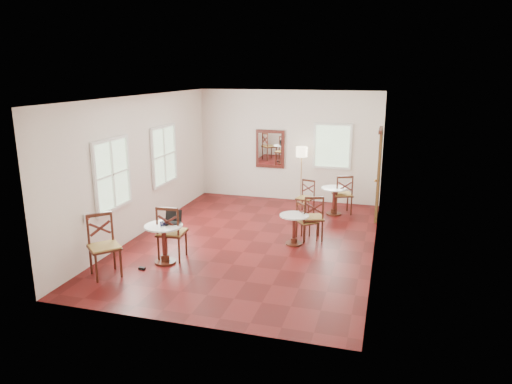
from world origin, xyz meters
TOP-DOWN VIEW (x-y plane):
  - ground at (0.00, 0.00)m, footprint 7.00×7.00m
  - room_shell at (-0.06, 0.27)m, footprint 5.02×7.02m
  - cafe_table_near at (-1.24, -1.55)m, footprint 0.70×0.70m
  - cafe_table_mid at (0.89, 0.06)m, footprint 0.61×0.61m
  - cafe_table_back at (1.43, 2.39)m, footprint 0.65×0.65m
  - chair_near_a at (-1.20, -1.35)m, footprint 0.54×0.54m
  - chair_near_b at (-2.00, -2.34)m, footprint 0.71×0.71m
  - chair_mid_a at (1.20, 0.45)m, footprint 0.58×0.58m
  - chair_mid_b at (1.08, 0.39)m, footprint 0.54×0.54m
  - chair_back_a at (1.62, 2.53)m, footprint 0.59×0.59m
  - chair_back_b at (0.74, 2.23)m, footprint 0.48×0.48m
  - floor_lamp at (0.44, 3.15)m, footprint 0.30×0.30m
  - laptop at (-1.15, -1.34)m, footprint 0.35×0.30m
  - mouse at (-1.19, -1.56)m, footprint 0.09×0.06m
  - navy_mug at (-1.25, -1.59)m, footprint 0.11×0.07m
  - water_glass at (-1.23, -1.67)m, footprint 0.06×0.06m
  - power_adapter at (-1.51, -1.96)m, footprint 0.11×0.07m

SIDE VIEW (x-z plane):
  - ground at x=0.00m, z-range 0.00..0.00m
  - power_adapter at x=-1.51m, z-range 0.00..0.05m
  - cafe_table_mid at x=0.89m, z-range 0.08..0.72m
  - chair_mid_b at x=1.08m, z-range 0.00..0.83m
  - cafe_table_back at x=1.43m, z-range 0.08..0.77m
  - chair_back_b at x=0.74m, z-range 0.00..0.86m
  - cafe_table_near at x=-1.24m, z-range 0.09..0.83m
  - chair_mid_a at x=1.20m, z-range 0.00..0.98m
  - chair_back_a at x=1.62m, z-range 0.00..1.00m
  - chair_near_a at x=-1.20m, z-range 0.00..1.08m
  - chair_near_b at x=-2.00m, z-range 0.00..1.09m
  - mouse at x=-1.19m, z-range 0.74..0.78m
  - navy_mug at x=-1.25m, z-range 0.74..0.82m
  - water_glass at x=-1.23m, z-range 0.74..0.84m
  - laptop at x=-1.15m, z-range 0.69..0.91m
  - floor_lamp at x=0.44m, z-range 0.54..2.09m
  - room_shell at x=-0.06m, z-range 0.38..3.39m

